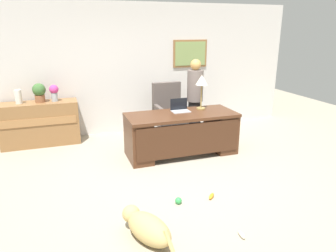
% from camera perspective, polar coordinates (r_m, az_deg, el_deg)
% --- Properties ---
extents(ground_plane, '(12.00, 12.00, 0.00)m').
position_cam_1_polar(ground_plane, '(4.85, 2.78, -9.33)').
color(ground_plane, '#9E937F').
extents(back_wall, '(7.00, 0.16, 2.70)m').
position_cam_1_polar(back_wall, '(6.87, -5.14, 10.39)').
color(back_wall, silver).
rests_on(back_wall, ground_plane).
extents(desk, '(1.93, 0.80, 0.75)m').
position_cam_1_polar(desk, '(5.56, 2.54, -1.17)').
color(desk, '#4C2B19').
rests_on(desk, ground_plane).
extents(credenza, '(1.43, 0.50, 0.84)m').
position_cam_1_polar(credenza, '(6.52, -22.22, 0.41)').
color(credenza, olive).
rests_on(credenza, ground_plane).
extents(armchair, '(0.60, 0.59, 1.11)m').
position_cam_1_polar(armchair, '(6.52, 0.17, 2.38)').
color(armchair, '#564C47').
rests_on(armchair, ground_plane).
extents(person_standing, '(0.32, 0.32, 1.60)m').
position_cam_1_polar(person_standing, '(6.39, 4.91, 5.05)').
color(person_standing, '#262323').
rests_on(person_standing, ground_plane).
extents(dog_lying, '(0.53, 0.73, 0.30)m').
position_cam_1_polar(dog_lying, '(3.51, -3.89, -17.88)').
color(dog_lying, tan).
rests_on(dog_lying, ground_plane).
extents(laptop, '(0.32, 0.22, 0.22)m').
position_cam_1_polar(laptop, '(5.62, 2.18, 3.27)').
color(laptop, '#B2B5BA').
rests_on(laptop, desk).
extents(desk_lamp, '(0.22, 0.22, 0.63)m').
position_cam_1_polar(desk_lamp, '(5.72, 6.15, 7.94)').
color(desk_lamp, '#9E8447').
rests_on(desk_lamp, desk).
extents(vase_with_flowers, '(0.17, 0.17, 0.32)m').
position_cam_1_polar(vase_with_flowers, '(6.38, -20.03, 5.87)').
color(vase_with_flowers, '#A2ABB5').
rests_on(vase_with_flowers, credenza).
extents(vase_empty, '(0.12, 0.12, 0.26)m').
position_cam_1_polar(vase_empty, '(6.43, -25.59, 4.82)').
color(vase_empty, silver).
rests_on(vase_empty, credenza).
extents(potted_plant, '(0.24, 0.24, 0.36)m').
position_cam_1_polar(potted_plant, '(6.38, -22.39, 5.76)').
color(potted_plant, brown).
rests_on(potted_plant, credenza).
extents(dog_toy_ball, '(0.09, 0.09, 0.09)m').
position_cam_1_polar(dog_toy_ball, '(4.17, 1.91, -13.42)').
color(dog_toy_ball, green).
rests_on(dog_toy_ball, ground_plane).
extents(dog_toy_bone, '(0.06, 0.15, 0.05)m').
position_cam_1_polar(dog_toy_bone, '(3.71, 13.24, -18.67)').
color(dog_toy_bone, beige).
rests_on(dog_toy_bone, ground_plane).
extents(dog_toy_plush, '(0.14, 0.15, 0.05)m').
position_cam_1_polar(dog_toy_plush, '(4.34, 7.91, -12.54)').
color(dog_toy_plush, orange).
rests_on(dog_toy_plush, ground_plane).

